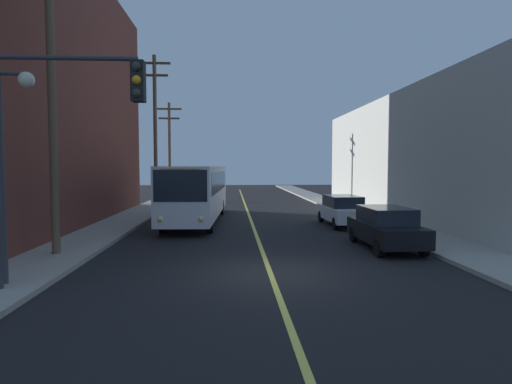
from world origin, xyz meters
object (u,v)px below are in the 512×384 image
(utility_pole_far, at_px, (169,145))
(parked_car_white, at_px, (342,210))
(fire_hydrant, at_px, (408,224))
(parked_car_black, at_px, (386,227))
(traffic_signal_left_corner, at_px, (58,121))
(street_lamp_left, at_px, (9,145))
(utility_pole_near, at_px, (51,79))
(utility_pole_mid, at_px, (155,124))
(city_bus, at_px, (197,190))

(utility_pole_far, bearing_deg, parked_car_white, -57.82)
(fire_hydrant, bearing_deg, utility_pole_far, 121.49)
(parked_car_black, height_order, traffic_signal_left_corner, traffic_signal_left_corner)
(traffic_signal_left_corner, bearing_deg, parked_car_white, 48.63)
(parked_car_black, relative_size, street_lamp_left, 0.80)
(utility_pole_near, xyz_separation_m, street_lamp_left, (0.48, -3.86, -2.46))
(utility_pole_near, bearing_deg, street_lamp_left, -82.91)
(traffic_signal_left_corner, relative_size, street_lamp_left, 1.09)
(utility_pole_mid, bearing_deg, parked_car_black, -54.76)
(parked_car_black, bearing_deg, utility_pole_near, -175.76)
(utility_pole_near, distance_m, utility_pole_far, 26.29)
(city_bus, height_order, parked_car_white, city_bus)
(street_lamp_left, bearing_deg, utility_pole_far, 90.53)
(traffic_signal_left_corner, relative_size, fire_hydrant, 7.14)
(utility_pole_mid, height_order, traffic_signal_left_corner, utility_pole_mid)
(utility_pole_mid, bearing_deg, traffic_signal_left_corner, -86.15)
(city_bus, bearing_deg, traffic_signal_left_corner, -99.51)
(parked_car_black, distance_m, parked_car_white, 6.40)
(utility_pole_mid, distance_m, utility_pole_far, 8.87)
(utility_pole_near, relative_size, traffic_signal_left_corner, 1.85)
(utility_pole_mid, xyz_separation_m, utility_pole_far, (-0.22, 8.79, -1.15))
(city_bus, height_order, utility_pole_near, utility_pole_near)
(fire_hydrant, bearing_deg, parked_car_black, -127.83)
(street_lamp_left, bearing_deg, city_bus, 74.35)
(parked_car_white, bearing_deg, street_lamp_left, -136.26)
(traffic_signal_left_corner, bearing_deg, utility_pole_far, 93.16)
(city_bus, relative_size, fire_hydrant, 14.57)
(city_bus, distance_m, fire_hydrant, 11.65)
(parked_car_white, xyz_separation_m, traffic_signal_left_corner, (-10.25, -11.64, 3.46))
(parked_car_white, height_order, traffic_signal_left_corner, traffic_signal_left_corner)
(utility_pole_mid, height_order, fire_hydrant, utility_pole_mid)
(city_bus, relative_size, parked_car_white, 2.75)
(utility_pole_near, relative_size, fire_hydrant, 13.18)
(parked_car_black, distance_m, street_lamp_left, 12.93)
(parked_car_black, distance_m, fire_hydrant, 3.30)
(parked_car_black, xyz_separation_m, traffic_signal_left_corner, (-10.25, -5.24, 3.46))
(city_bus, relative_size, parked_car_black, 2.77)
(street_lamp_left, bearing_deg, parked_car_white, 43.74)
(parked_car_white, bearing_deg, city_bus, 165.04)
(utility_pole_mid, bearing_deg, utility_pole_near, -91.40)
(parked_car_white, height_order, street_lamp_left, street_lamp_left)
(utility_pole_near, height_order, street_lamp_left, utility_pole_near)
(city_bus, height_order, utility_pole_far, utility_pole_far)
(utility_pole_mid, height_order, utility_pole_far, utility_pole_mid)
(city_bus, bearing_deg, parked_car_white, -14.96)
(utility_pole_far, distance_m, traffic_signal_left_corner, 30.67)
(utility_pole_far, relative_size, traffic_signal_left_corner, 1.52)
(utility_pole_near, bearing_deg, city_bus, 65.96)
(utility_pole_far, bearing_deg, utility_pole_near, -90.44)
(fire_hydrant, bearing_deg, utility_pole_near, -166.14)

